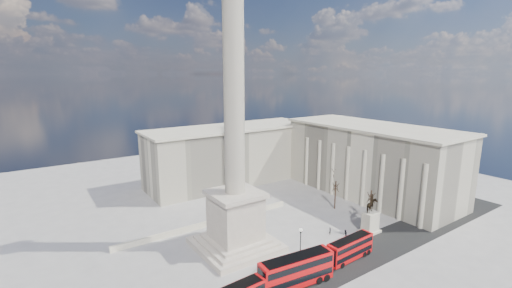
{
  "coord_description": "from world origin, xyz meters",
  "views": [
    {
      "loc": [
        -30.1,
        -45.65,
        31.66
      ],
      "look_at": [
        2.98,
        2.68,
        19.67
      ],
      "focal_mm": 24.0,
      "sensor_mm": 36.0,
      "label": 1
    }
  ],
  "objects": [
    {
      "name": "building_east",
      "position": [
        45.0,
        10.0,
        9.32
      ],
      "size": [
        19.0,
        46.0,
        18.6
      ],
      "color": "beige",
      "rests_on": "ground"
    },
    {
      "name": "bare_tree_near",
      "position": [
        29.02,
        -2.62,
        6.24
      ],
      "size": [
        1.81,
        1.81,
        7.92
      ],
      "rotation": [
        0.0,
        0.0,
        -0.04
      ],
      "color": "#332319",
      "rests_on": "ground"
    },
    {
      "name": "red_bus_c",
      "position": [
        14.11,
        -10.02,
        2.08
      ],
      "size": [
        9.86,
        2.69,
        3.96
      ],
      "rotation": [
        0.0,
        0.0,
        0.04
      ],
      "color": "red",
      "rests_on": "ground"
    },
    {
      "name": "pedestrian_standing",
      "position": [
        19.18,
        -4.49,
        0.96
      ],
      "size": [
        1.18,
        1.12,
        1.91
      ],
      "primitive_type": "imported",
      "rotation": [
        0.0,
        0.0,
        3.73
      ],
      "color": "black",
      "rests_on": "ground"
    },
    {
      "name": "building_northeast",
      "position": [
        20.0,
        40.0,
        8.32
      ],
      "size": [
        51.0,
        17.0,
        16.6
      ],
      "color": "beige",
      "rests_on": "ground"
    },
    {
      "name": "bare_tree_far",
      "position": [
        36.42,
        14.67,
        6.43
      ],
      "size": [
        2.0,
        2.0,
        8.16
      ],
      "rotation": [
        0.0,
        0.0,
        0.19
      ],
      "color": "#332319",
      "rests_on": "ground"
    },
    {
      "name": "pedestrian_crossing",
      "position": [
        14.93,
        -6.5,
        0.97
      ],
      "size": [
        1.07,
        1.19,
        1.95
      ],
      "primitive_type": "imported",
      "rotation": [
        0.0,
        0.0,
        2.23
      ],
      "color": "black",
      "rests_on": "ground"
    },
    {
      "name": "pedestrian_walking",
      "position": [
        18.13,
        -1.54,
        0.78
      ],
      "size": [
        0.63,
        0.47,
        1.56
      ],
      "primitive_type": "imported",
      "rotation": [
        0.0,
        0.0,
        0.18
      ],
      "color": "black",
      "rests_on": "ground"
    },
    {
      "name": "equestrian_statue",
      "position": [
        25.67,
        -5.31,
        2.85
      ],
      "size": [
        3.93,
        2.95,
        8.2
      ],
      "color": "beige",
      "rests_on": "ground"
    },
    {
      "name": "red_bus_b",
      "position": [
        1.42,
        -10.54,
        2.57
      ],
      "size": [
        12.3,
        4.06,
        4.89
      ],
      "rotation": [
        0.0,
        0.0,
        -0.11
      ],
      "color": "red",
      "rests_on": "ground"
    },
    {
      "name": "victorian_lamp",
      "position": [
        6.04,
        -6.12,
        3.78
      ],
      "size": [
        0.55,
        0.55,
        6.42
      ],
      "rotation": [
        0.0,
        0.0,
        0.35
      ],
      "color": "black",
      "rests_on": "ground"
    },
    {
      "name": "asphalt_road",
      "position": [
        5.0,
        -10.0,
        0.0
      ],
      "size": [
        120.0,
        9.0,
        0.01
      ],
      "primitive_type": "cube",
      "color": "black",
      "rests_on": "ground"
    },
    {
      "name": "balustrade_wall",
      "position": [
        0.0,
        16.0,
        0.55
      ],
      "size": [
        40.0,
        0.6,
        1.1
      ],
      "primitive_type": "cube",
      "color": "beige",
      "rests_on": "ground"
    },
    {
      "name": "ground",
      "position": [
        0.0,
        0.0,
        0.0
      ],
      "size": [
        180.0,
        180.0,
        0.0
      ],
      "primitive_type": "plane",
      "color": "#9E9A96",
      "rests_on": "ground"
    },
    {
      "name": "bare_tree_mid",
      "position": [
        29.16,
        7.47,
        5.68
      ],
      "size": [
        1.9,
        1.9,
        7.21
      ],
      "rotation": [
        0.0,
        0.0,
        -0.41
      ],
      "color": "#332319",
      "rests_on": "ground"
    },
    {
      "name": "nelsons_column",
      "position": [
        0.0,
        5.0,
        12.92
      ],
      "size": [
        14.0,
        14.0,
        49.85
      ],
      "color": "#C1B4A1",
      "rests_on": "ground"
    }
  ]
}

